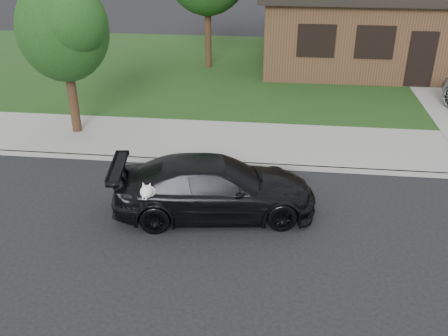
# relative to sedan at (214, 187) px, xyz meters

# --- Properties ---
(ground) EXTENTS (120.00, 120.00, 0.00)m
(ground) POSITION_rel_sedan_xyz_m (2.63, -1.09, -0.66)
(ground) COLOR black
(ground) RESTS_ON ground
(sidewalk) EXTENTS (60.00, 3.00, 0.12)m
(sidewalk) POSITION_rel_sedan_xyz_m (2.63, 3.91, -0.60)
(sidewalk) COLOR gray
(sidewalk) RESTS_ON ground
(curb) EXTENTS (60.00, 0.12, 0.12)m
(curb) POSITION_rel_sedan_xyz_m (2.63, 2.41, -0.60)
(curb) COLOR gray
(curb) RESTS_ON ground
(lawn) EXTENTS (60.00, 13.00, 0.13)m
(lawn) POSITION_rel_sedan_xyz_m (2.63, 11.91, -0.59)
(lawn) COLOR #193814
(lawn) RESTS_ON ground
(sedan) EXTENTS (4.76, 2.52, 1.32)m
(sedan) POSITION_rel_sedan_xyz_m (0.00, 0.00, 0.00)
(sedan) COLOR black
(sedan) RESTS_ON ground
(house) EXTENTS (12.60, 8.60, 4.65)m
(house) POSITION_rel_sedan_xyz_m (6.63, 13.90, 1.48)
(house) COLOR #422B1C
(house) RESTS_ON ground
(tree_2) EXTENTS (2.73, 2.60, 4.59)m
(tree_2) POSITION_rel_sedan_xyz_m (-4.75, 4.02, 2.61)
(tree_2) COLOR #332114
(tree_2) RESTS_ON ground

